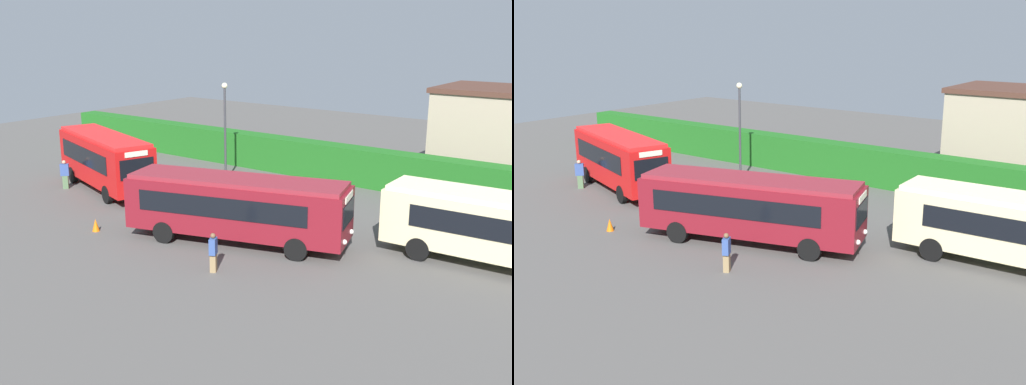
{
  "view_description": "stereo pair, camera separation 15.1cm",
  "coord_description": "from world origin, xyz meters",
  "views": [
    {
      "loc": [
        17.45,
        -21.73,
        9.73
      ],
      "look_at": [
        0.42,
        1.01,
        1.78
      ],
      "focal_mm": 43.18,
      "sensor_mm": 36.0,
      "label": 1
    },
    {
      "loc": [
        17.57,
        -21.64,
        9.73
      ],
      "look_at": [
        0.42,
        1.01,
        1.78
      ],
      "focal_mm": 43.18,
      "sensor_mm": 36.0,
      "label": 2
    }
  ],
  "objects": [
    {
      "name": "ground_plane",
      "position": [
        0.0,
        0.0,
        0.0
      ],
      "size": [
        77.03,
        77.03,
        0.0
      ],
      "primitive_type": "plane",
      "color": "#514F4C"
    },
    {
      "name": "bus_red",
      "position": [
        -10.92,
        1.31,
        1.9
      ],
      "size": [
        9.18,
        4.98,
        3.32
      ],
      "rotation": [
        0.0,
        0.0,
        -0.31
      ],
      "color": "red",
      "rests_on": "ground_plane"
    },
    {
      "name": "bus_maroon",
      "position": [
        0.99,
        -1.16,
        1.76
      ],
      "size": [
        10.36,
        5.29,
        3.04
      ],
      "rotation": [
        0.0,
        0.0,
        0.29
      ],
      "color": "maroon",
      "rests_on": "ground_plane"
    },
    {
      "name": "bus_cream",
      "position": [
        11.19,
        2.89,
        1.76
      ],
      "size": [
        9.4,
        2.73,
        3.03
      ],
      "rotation": [
        0.0,
        0.0,
        3.19
      ],
      "color": "beige",
      "rests_on": "ground_plane"
    },
    {
      "name": "person_left",
      "position": [
        -13.08,
        -0.03,
        0.91
      ],
      "size": [
        0.54,
        0.54,
        1.73
      ],
      "rotation": [
        0.0,
        0.0,
        5.51
      ],
      "color": "#4C6B47",
      "rests_on": "ground_plane"
    },
    {
      "name": "person_center",
      "position": [
        -0.68,
        2.39,
        0.87
      ],
      "size": [
        0.52,
        0.4,
        1.67
      ],
      "rotation": [
        0.0,
        0.0,
        4.37
      ],
      "color": "maroon",
      "rests_on": "ground_plane"
    },
    {
      "name": "person_right",
      "position": [
        2.33,
        -4.39,
        0.86
      ],
      "size": [
        0.43,
        0.51,
        1.64
      ],
      "rotation": [
        0.0,
        0.0,
        0.47
      ],
      "color": "olive",
      "rests_on": "ground_plane"
    },
    {
      "name": "hedge_row",
      "position": [
        0.0,
        11.42,
        1.14
      ],
      "size": [
        50.52,
        1.44,
        2.28
      ],
      "primitive_type": "cube",
      "color": "#1D611C",
      "rests_on": "ground_plane"
    },
    {
      "name": "depot_building",
      "position": [
        7.62,
        17.03,
        2.94
      ],
      "size": [
        8.4,
        6.02,
        5.86
      ],
      "color": "tan",
      "rests_on": "ground_plane"
    },
    {
      "name": "traffic_cone",
      "position": [
        -5.42,
        -4.0,
        0.3
      ],
      "size": [
        0.36,
        0.36,
        0.6
      ],
      "primitive_type": "cone",
      "color": "orange",
      "rests_on": "ground_plane"
    },
    {
      "name": "lamppost",
      "position": [
        -6.48,
        7.05,
        3.78
      ],
      "size": [
        0.36,
        0.36,
        6.13
      ],
      "color": "#38383D",
      "rests_on": "ground_plane"
    }
  ]
}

